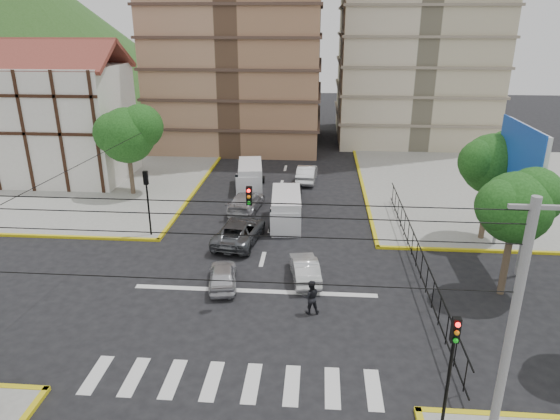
# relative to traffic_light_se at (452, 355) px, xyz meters

# --- Properties ---
(ground) EXTENTS (160.00, 160.00, 0.00)m
(ground) POSITION_rel_traffic_light_se_xyz_m (-7.80, 7.80, -3.11)
(ground) COLOR black
(ground) RESTS_ON ground
(sidewalk_nw) EXTENTS (26.00, 26.00, 0.15)m
(sidewalk_nw) POSITION_rel_traffic_light_se_xyz_m (-27.80, 27.80, -3.04)
(sidewalk_nw) COLOR gray
(sidewalk_nw) RESTS_ON ground
(sidewalk_ne) EXTENTS (26.00, 26.00, 0.15)m
(sidewalk_ne) POSITION_rel_traffic_light_se_xyz_m (12.20, 27.80, -3.04)
(sidewalk_ne) COLOR gray
(sidewalk_ne) RESTS_ON ground
(crosswalk_stripes) EXTENTS (12.00, 2.40, 0.01)m
(crosswalk_stripes) POSITION_rel_traffic_light_se_xyz_m (-7.80, 1.80, -3.11)
(crosswalk_stripes) COLOR silver
(crosswalk_stripes) RESTS_ON ground
(stop_line) EXTENTS (13.00, 0.40, 0.01)m
(stop_line) POSITION_rel_traffic_light_se_xyz_m (-7.80, 9.00, -3.11)
(stop_line) COLOR silver
(stop_line) RESTS_ON ground
(tudor_building) EXTENTS (10.80, 8.05, 12.23)m
(tudor_building) POSITION_rel_traffic_light_se_xyz_m (-26.80, 27.80, 2.14)
(tudor_building) COLOR silver
(tudor_building) RESTS_ON ground
(park_fence) EXTENTS (0.10, 22.50, 1.66)m
(park_fence) POSITION_rel_traffic_light_se_xyz_m (1.20, 12.30, -3.11)
(park_fence) COLOR black
(park_fence) RESTS_ON ground
(billboard) EXTENTS (0.36, 6.20, 8.10)m
(billboard) POSITION_rel_traffic_light_se_xyz_m (6.65, 13.80, 2.89)
(billboard) COLOR slate
(billboard) RESTS_ON ground
(tree_park_a) EXTENTS (4.41, 3.60, 6.83)m
(tree_park_a) POSITION_rel_traffic_light_se_xyz_m (5.28, 9.81, 1.90)
(tree_park_a) COLOR #473828
(tree_park_a) RESTS_ON ground
(tree_park_c) EXTENTS (4.65, 3.80, 7.25)m
(tree_park_c) POSITION_rel_traffic_light_se_xyz_m (6.29, 16.81, 2.22)
(tree_park_c) COLOR #473828
(tree_park_c) RESTS_ON ground
(tree_tudor) EXTENTS (5.39, 4.40, 7.43)m
(tree_tudor) POSITION_rel_traffic_light_se_xyz_m (-19.70, 23.81, 2.11)
(tree_tudor) COLOR #473828
(tree_tudor) RESTS_ON ground
(traffic_light_se) EXTENTS (0.28, 0.22, 4.40)m
(traffic_light_se) POSITION_rel_traffic_light_se_xyz_m (0.00, 0.00, 0.00)
(traffic_light_se) COLOR black
(traffic_light_se) RESTS_ON ground
(traffic_light_nw) EXTENTS (0.28, 0.22, 4.40)m
(traffic_light_nw) POSITION_rel_traffic_light_se_xyz_m (-15.60, 15.60, 0.00)
(traffic_light_nw) COLOR black
(traffic_light_nw) RESTS_ON ground
(traffic_light_hanging) EXTENTS (18.00, 9.12, 0.92)m
(traffic_light_hanging) POSITION_rel_traffic_light_se_xyz_m (-7.80, 5.76, 2.79)
(traffic_light_hanging) COLOR black
(traffic_light_hanging) RESTS_ON ground
(utility_pole_se) EXTENTS (1.40, 0.28, 9.00)m
(utility_pole_se) POSITION_rel_traffic_light_se_xyz_m (1.20, -1.20, 1.65)
(utility_pole_se) COLOR slate
(utility_pole_se) RESTS_ON ground
(van_right_lane) EXTENTS (2.30, 5.14, 2.26)m
(van_right_lane) POSITION_rel_traffic_light_se_xyz_m (-6.76, 18.26, -2.01)
(van_right_lane) COLOR silver
(van_right_lane) RESTS_ON ground
(van_left_lane) EXTENTS (2.57, 5.15, 2.22)m
(van_left_lane) POSITION_rel_traffic_light_se_xyz_m (-10.36, 26.00, -2.03)
(van_left_lane) COLOR silver
(van_left_lane) RESTS_ON ground
(car_silver_front_left) EXTENTS (2.06, 3.88, 1.26)m
(car_silver_front_left) POSITION_rel_traffic_light_se_xyz_m (-9.59, 9.47, -2.48)
(car_silver_front_left) COLOR silver
(car_silver_front_left) RESTS_ON ground
(car_white_front_right) EXTENTS (2.00, 4.12, 1.30)m
(car_white_front_right) POSITION_rel_traffic_light_se_xyz_m (-5.19, 10.54, -2.46)
(car_white_front_right) COLOR silver
(car_white_front_right) RESTS_ON ground
(car_grey_mid_left) EXTENTS (3.19, 5.69, 1.50)m
(car_grey_mid_left) POSITION_rel_traffic_light_se_xyz_m (-9.58, 15.20, -2.36)
(car_grey_mid_left) COLOR #4F5256
(car_grey_mid_left) RESTS_ON ground
(car_silver_rear_left) EXTENTS (2.60, 5.17, 1.44)m
(car_silver_rear_left) POSITION_rel_traffic_light_se_xyz_m (-9.96, 20.88, -2.39)
(car_silver_rear_left) COLOR #B6B5BA
(car_silver_rear_left) RESTS_ON ground
(car_darkgrey_mid_right) EXTENTS (1.85, 4.43, 1.50)m
(car_darkgrey_mid_right) POSITION_rel_traffic_light_se_xyz_m (-6.77, 23.69, -2.36)
(car_darkgrey_mid_right) COLOR #272729
(car_darkgrey_mid_right) RESTS_ON ground
(car_white_rear_right) EXTENTS (1.88, 4.66, 1.50)m
(car_white_rear_right) POSITION_rel_traffic_light_se_xyz_m (-5.60, 28.67, -2.36)
(car_white_rear_right) COLOR white
(car_white_rear_right) RESTS_ON ground
(pedestrian_crosswalk) EXTENTS (0.95, 0.79, 1.77)m
(pedestrian_crosswalk) POSITION_rel_traffic_light_se_xyz_m (-4.79, 7.11, -2.23)
(pedestrian_crosswalk) COLOR black
(pedestrian_crosswalk) RESTS_ON ground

